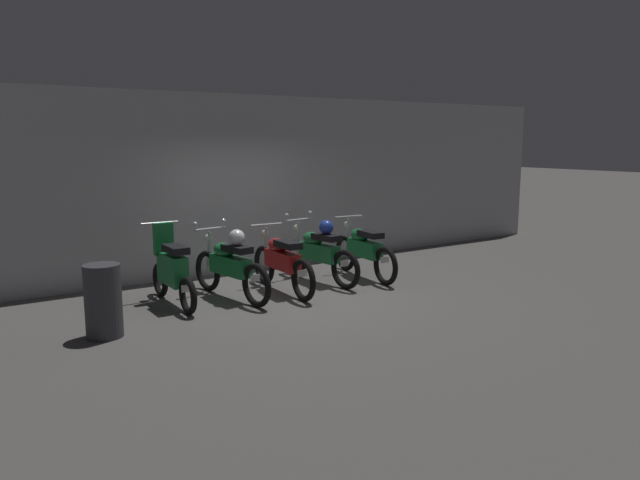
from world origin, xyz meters
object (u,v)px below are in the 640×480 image
at_px(motorbike_slot_3, 319,251).
at_px(trash_bin, 103,301).
at_px(motorbike_slot_2, 282,261).
at_px(motorbike_slot_4, 364,250).
at_px(motorbike_slot_0, 172,269).
at_px(motorbike_slot_1, 230,264).

relative_size(motorbike_slot_3, trash_bin, 2.15).
xyz_separation_m(motorbike_slot_2, motorbike_slot_3, (0.85, 0.22, 0.04)).
xyz_separation_m(motorbike_slot_3, trash_bin, (-3.77, -0.93, -0.08)).
bearing_deg(motorbike_slot_4, trash_bin, -170.20).
bearing_deg(motorbike_slot_0, motorbike_slot_4, -2.60).
height_order(motorbike_slot_0, trash_bin, motorbike_slot_0).
relative_size(motorbike_slot_2, motorbike_slot_4, 1.00).
xyz_separation_m(motorbike_slot_3, motorbike_slot_4, (0.86, -0.13, -0.04)).
height_order(motorbike_slot_3, trash_bin, motorbike_slot_3).
relative_size(motorbike_slot_4, trash_bin, 2.16).
bearing_deg(motorbike_slot_4, motorbike_slot_1, -179.79).
bearing_deg(trash_bin, motorbike_slot_3, 13.90).
bearing_deg(motorbike_slot_2, motorbike_slot_1, 174.62).
distance_m(motorbike_slot_0, motorbike_slot_3, 2.56).
bearing_deg(motorbike_slot_3, motorbike_slot_4, -8.88).
distance_m(motorbike_slot_1, motorbike_slot_2, 0.86).
xyz_separation_m(motorbike_slot_2, motorbike_slot_4, (1.71, 0.09, 0.00)).
height_order(motorbike_slot_4, trash_bin, motorbike_slot_4).
height_order(motorbike_slot_1, motorbike_slot_2, motorbike_slot_1).
height_order(motorbike_slot_0, motorbike_slot_2, motorbike_slot_0).
bearing_deg(motorbike_slot_4, motorbike_slot_2, -176.98).
height_order(motorbike_slot_0, motorbike_slot_4, motorbike_slot_0).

